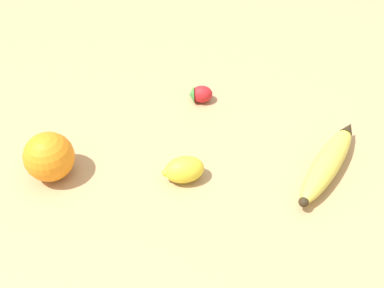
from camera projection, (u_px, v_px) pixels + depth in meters
The scene contains 5 objects.
ground_plane at pixel (212, 182), 0.78m from camera, with size 3.00×3.00×0.00m, color tan.
banana at pixel (328, 163), 0.78m from camera, with size 0.13×0.21×0.04m.
orange at pixel (49, 157), 0.76m from camera, with size 0.09×0.09×0.09m.
strawberry at pixel (200, 94), 0.92m from camera, with size 0.05×0.06×0.04m.
lemon at pixel (184, 170), 0.77m from camera, with size 0.07×0.08×0.05m.
Camera 1 is at (-0.41, 0.29, 0.59)m, focal length 42.00 mm.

